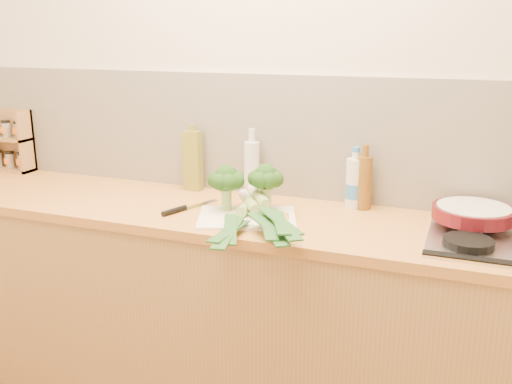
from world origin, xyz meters
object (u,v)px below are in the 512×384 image
Objects in this scene: skillet at (474,213)px; spice_rack at (10,144)px; chefs_knife at (181,209)px; chopping_board at (247,218)px.

spice_rack is (-2.33, 0.14, 0.08)m from skillet.
chopping_board is at bearing 19.91° from chefs_knife.
chefs_knife reaches higher than chopping_board.
chefs_knife is 0.92× the size of spice_rack.
spice_rack is at bearing -172.36° from skillet.
skillet is at bearing -7.51° from chopping_board.
spice_rack is at bearing -175.67° from chefs_knife.
chopping_board is 0.86m from skillet.
chefs_knife is 0.69× the size of skillet.
chefs_knife is (-0.29, -0.00, 0.00)m from chopping_board.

